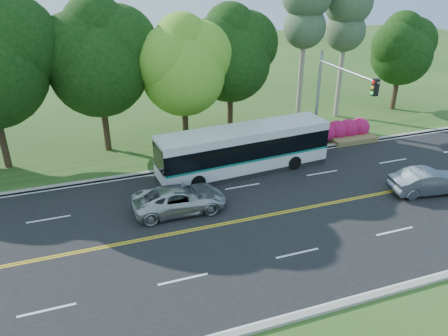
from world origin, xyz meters
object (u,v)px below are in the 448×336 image
object	(u,v)px
transit_bus	(244,150)
sedan	(428,181)
traffic_signal	(334,92)
suv	(180,199)

from	to	relation	value
transit_bus	sedan	xyz separation A→B (m)	(9.07, -6.25, -0.72)
transit_bus	sedan	size ratio (longest dim) A/B	2.57
traffic_signal	transit_bus	distance (m)	6.94
transit_bus	sedan	distance (m)	11.04
suv	sedan	bearing A→B (deg)	-100.03
traffic_signal	suv	bearing A→B (deg)	-163.39
suv	transit_bus	bearing A→B (deg)	-54.58
traffic_signal	suv	xyz separation A→B (m)	(-11.20, -3.34, -3.95)
sedan	suv	xyz separation A→B (m)	(-14.11, 2.84, -0.02)
traffic_signal	suv	world-z (taller)	traffic_signal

